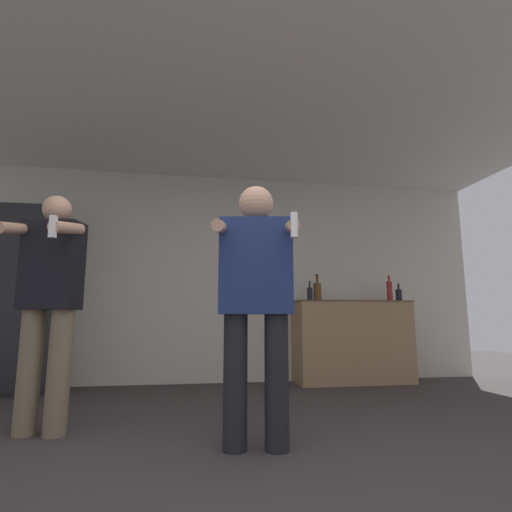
# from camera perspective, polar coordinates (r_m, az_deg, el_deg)

# --- Properties ---
(ground_plane) EXTENTS (14.00, 14.00, 0.00)m
(ground_plane) POSITION_cam_1_polar(r_m,az_deg,el_deg) (1.96, -2.20, -31.35)
(ground_plane) COLOR #383333
(wall_back) EXTENTS (7.00, 0.06, 2.55)m
(wall_back) POSITION_cam_1_polar(r_m,az_deg,el_deg) (4.98, -6.73, -2.91)
(wall_back) COLOR beige
(wall_back) RESTS_ON ground_plane
(ceiling_slab) EXTENTS (7.00, 3.64, 0.05)m
(ceiling_slab) POSITION_cam_1_polar(r_m,az_deg,el_deg) (3.83, -5.10, 19.48)
(ceiling_slab) COLOR silver
(ceiling_slab) RESTS_ON wall_back
(refrigerator) EXTENTS (0.64, 0.65, 1.93)m
(refrigerator) POSITION_cam_1_polar(r_m,az_deg,el_deg) (4.94, -30.44, -5.27)
(refrigerator) COLOR #262628
(refrigerator) RESTS_ON ground_plane
(counter) EXTENTS (1.41, 0.53, 0.97)m
(counter) POSITION_cam_1_polar(r_m,az_deg,el_deg) (5.07, 13.54, -11.77)
(counter) COLOR #997551
(counter) RESTS_ON ground_plane
(bottle_dark_rum) EXTENTS (0.09, 0.09, 0.32)m
(bottle_dark_rum) POSITION_cam_1_polar(r_m,az_deg,el_deg) (4.85, 8.76, -4.94)
(bottle_dark_rum) COLOR #563314
(bottle_dark_rum) RESTS_ON counter
(bottle_tall_gin) EXTENTS (0.07, 0.07, 0.23)m
(bottle_tall_gin) POSITION_cam_1_polar(r_m,az_deg,el_deg) (4.82, 7.69, -5.31)
(bottle_tall_gin) COLOR black
(bottle_tall_gin) RESTS_ON counter
(bottle_short_whiskey) EXTENTS (0.07, 0.07, 0.24)m
(bottle_short_whiskey) POSITION_cam_1_polar(r_m,az_deg,el_deg) (5.27, 19.74, -5.20)
(bottle_short_whiskey) COLOR black
(bottle_short_whiskey) RESTS_ON counter
(bottle_red_label) EXTENTS (0.07, 0.07, 0.33)m
(bottle_red_label) POSITION_cam_1_polar(r_m,az_deg,el_deg) (5.22, 18.53, -4.67)
(bottle_red_label) COLOR maroon
(bottle_red_label) RESTS_ON counter
(person_woman_foreground) EXTENTS (0.54, 0.49, 1.58)m
(person_woman_foreground) POSITION_cam_1_polar(r_m,az_deg,el_deg) (2.44, 0.01, -5.54)
(person_woman_foreground) COLOR black
(person_woman_foreground) RESTS_ON ground_plane
(person_man_side) EXTENTS (0.50, 0.52, 1.61)m
(person_man_side) POSITION_cam_1_polar(r_m,az_deg,el_deg) (3.08, -27.42, -5.40)
(person_man_side) COLOR #75664C
(person_man_side) RESTS_ON ground_plane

